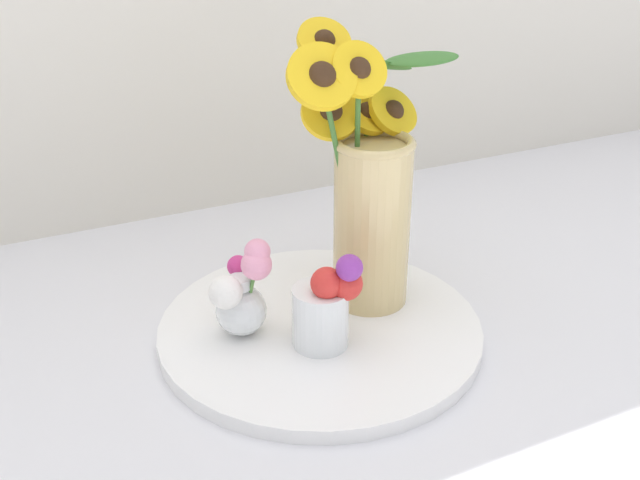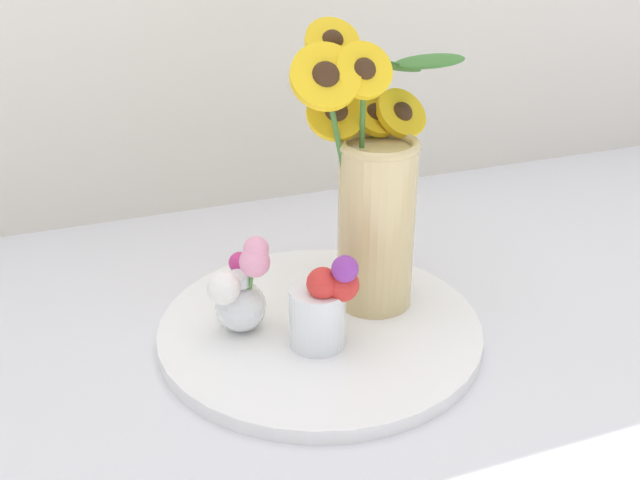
% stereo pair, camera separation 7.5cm
% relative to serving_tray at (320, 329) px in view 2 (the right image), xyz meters
% --- Properties ---
extents(ground_plane, '(6.00, 6.00, 0.00)m').
position_rel_serving_tray_xyz_m(ground_plane, '(-0.01, -0.04, -0.01)').
color(ground_plane, silver).
extents(serving_tray, '(0.43, 0.43, 0.02)m').
position_rel_serving_tray_xyz_m(serving_tray, '(0.00, 0.00, 0.00)').
color(serving_tray, white).
rests_on(serving_tray, ground_plane).
extents(mason_jar_sunflowers, '(0.22, 0.16, 0.38)m').
position_rel_serving_tray_xyz_m(mason_jar_sunflowers, '(0.09, 0.04, 0.17)').
color(mason_jar_sunflowers, '#D1B77A').
rests_on(mason_jar_sunflowers, serving_tray).
extents(vase_small_center, '(0.08, 0.08, 0.13)m').
position_rel_serving_tray_xyz_m(vase_small_center, '(-0.01, -0.05, 0.07)').
color(vase_small_center, white).
rests_on(vase_small_center, serving_tray).
extents(vase_bulb_right, '(0.08, 0.08, 0.14)m').
position_rel_serving_tray_xyz_m(vase_bulb_right, '(-0.10, 0.02, 0.07)').
color(vase_bulb_right, white).
rests_on(vase_bulb_right, serving_tray).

